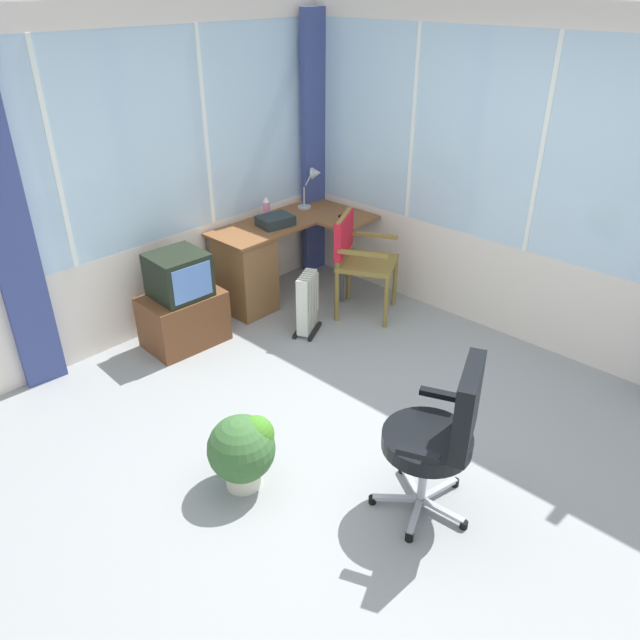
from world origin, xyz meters
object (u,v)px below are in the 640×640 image
Objects in this scene: spray_bottle at (266,208)px; office_chair at (443,430)px; tv_on_stand at (182,305)px; space_heater at (308,302)px; desk at (252,266)px; tv_remote at (345,218)px; paper_tray at (275,221)px; wooden_armchair at (355,250)px; desk_lamp at (313,181)px; potted_plant at (243,449)px.

office_chair reaches higher than spray_bottle.
space_heater is (0.85, -0.61, -0.08)m from tv_on_stand.
tv_remote reaches higher than desk.
tv_on_stand is (-1.16, -0.22, -0.48)m from spray_bottle.
tv_remote is 1.73m from tv_on_stand.
paper_tray is at bearing -108.88° from spray_bottle.
tv_remote is at bearing 51.67° from office_chair.
space_heater is at bearing -111.11° from paper_tray.
spray_bottle reaches higher than space_heater.
wooden_armchair is 1.14× the size of tv_on_stand.
paper_tray is 0.55× the size of space_heater.
tv_on_stand is (-1.70, -0.13, -0.64)m from desk_lamp.
desk is 2.64× the size of space_heater.
spray_bottle is 3.09m from office_chair.
office_chair reaches higher than paper_tray.
tv_on_stand is 1.67× the size of potted_plant.
desk is 0.56m from spray_bottle.
wooden_armchair is at bearing 51.49° from office_chair.
spray_bottle reaches higher than paper_tray.
potted_plant is (-2.41, -1.32, -0.47)m from tv_remote.
desk_lamp reaches higher than office_chair.
tv_remote is 0.69× the size of spray_bottle.
desk is at bearing 163.19° from tv_remote.
spray_bottle is 0.27× the size of tv_on_stand.
tv_on_stand is at bearing -169.18° from spray_bottle.
tv_remote is (0.83, -0.39, 0.34)m from desk.
tv_on_stand reaches higher than potted_plant.
tv_remote is 0.66m from paper_tray.
wooden_armchair is at bearing -110.83° from desk_lamp.
office_chair is at bearing -109.91° from desk.
spray_bottle is 1.28m from tv_on_stand.
tv_on_stand is 1.48× the size of space_heater.
desk is 0.70m from space_heater.
space_heater is (-0.25, -0.65, -0.50)m from paper_tray.
office_chair is (-0.96, -2.65, 0.17)m from desk.
desk is 1.57× the size of wooden_armchair.
wooden_armchair is at bearing -118.85° from tv_remote.
potted_plant is at bearing 123.15° from office_chair.
potted_plant is at bearing -135.85° from spray_bottle.
tv_remote is at bearing -47.12° from spray_bottle.
tv_on_stand is at bearing 65.39° from potted_plant.
space_heater is at bearing -110.61° from spray_bottle.
paper_tray is 0.62× the size of potted_plant.
tv_remote is 0.98m from space_heater.
tv_remote is 2.78m from potted_plant.
desk is 9.59× the size of tv_remote.
paper_tray reaches higher than tv_on_stand.
spray_bottle is 0.24× the size of wooden_armchair.
spray_bottle is at bearing 10.82° from tv_on_stand.
tv_remote reaches higher than potted_plant.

